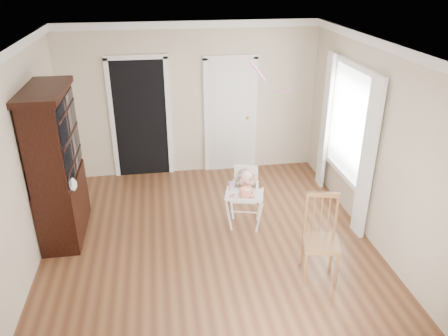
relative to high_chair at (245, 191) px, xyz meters
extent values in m
plane|color=#55311D|center=(-0.58, -0.46, -0.57)|extent=(5.00, 5.00, 0.00)
plane|color=white|center=(-0.58, -0.46, 2.13)|extent=(5.00, 5.00, 0.00)
plane|color=beige|center=(-0.58, 2.04, 0.78)|extent=(4.50, 0.00, 4.50)
plane|color=beige|center=(-2.83, -0.46, 0.78)|extent=(0.00, 5.00, 5.00)
plane|color=beige|center=(1.67, -0.46, 0.78)|extent=(0.00, 5.00, 5.00)
cube|color=black|center=(-1.48, 2.02, 0.48)|extent=(0.90, 0.03, 2.10)
cube|color=white|center=(-1.97, 2.02, 0.48)|extent=(0.08, 0.05, 2.18)
cube|color=white|center=(-0.99, 2.02, 0.48)|extent=(0.08, 0.05, 2.18)
cube|color=white|center=(-1.48, 2.02, 1.57)|extent=(1.06, 0.05, 0.08)
cube|color=white|center=(0.12, 2.01, 0.45)|extent=(0.80, 0.05, 2.05)
cube|color=white|center=(-0.32, 2.02, 0.45)|extent=(0.08, 0.05, 2.13)
cube|color=white|center=(0.56, 2.02, 0.45)|extent=(0.08, 0.05, 2.13)
sphere|color=gold|center=(0.44, 1.98, 0.43)|extent=(0.06, 0.06, 0.06)
cube|color=white|center=(1.65, 0.34, 0.83)|extent=(0.02, 1.20, 1.60)
cube|color=white|center=(1.63, 0.34, 1.67)|extent=(0.06, 1.36, 0.08)
cube|color=white|center=(1.57, -0.44, 0.58)|extent=(0.08, 0.28, 2.30)
cube|color=white|center=(1.57, 1.12, 0.58)|extent=(0.08, 0.28, 2.30)
cylinder|color=white|center=(-0.26, -0.13, -0.33)|extent=(0.13, 0.09, 0.54)
cylinder|color=white|center=(0.16, -0.24, -0.33)|extent=(0.09, 0.13, 0.54)
cylinder|color=white|center=(-0.16, 0.25, -0.33)|extent=(0.09, 0.13, 0.54)
cylinder|color=white|center=(0.26, 0.14, -0.33)|extent=(0.13, 0.09, 0.54)
cylinder|color=white|center=(-0.01, -0.04, -0.32)|extent=(0.40, 0.12, 0.02)
cube|color=silver|center=(0.00, 0.01, -0.08)|extent=(0.41, 0.40, 0.07)
cube|color=silver|center=(-0.16, 0.05, 0.03)|extent=(0.11, 0.30, 0.16)
cube|color=silver|center=(0.17, -0.04, 0.03)|extent=(0.11, 0.30, 0.16)
cube|color=silver|center=(0.04, 0.15, 0.14)|extent=(0.34, 0.14, 0.39)
cube|color=white|center=(-0.05, -0.20, 0.06)|extent=(0.58, 0.47, 0.03)
cube|color=white|center=(-0.10, -0.37, 0.08)|extent=(0.49, 0.15, 0.04)
ellipsoid|color=beige|center=(0.01, 0.03, 0.05)|extent=(0.22, 0.19, 0.23)
sphere|color=beige|center=(0.01, 0.03, 0.24)|extent=(0.20, 0.20, 0.16)
sphere|color=red|center=(-0.01, -0.02, 0.10)|extent=(0.12, 0.12, 0.12)
sphere|color=red|center=(-0.03, -0.04, 0.20)|extent=(0.06, 0.06, 0.06)
sphere|color=red|center=(0.12, -0.07, 0.23)|extent=(0.05, 0.05, 0.05)
cylinder|color=silver|center=(-0.04, -0.25, 0.08)|extent=(0.23, 0.23, 0.01)
cylinder|color=#E5284A|center=(-0.04, -0.25, 0.13)|extent=(0.18, 0.18, 0.10)
cylinder|color=#F2E08C|center=(-0.03, -0.27, 0.17)|extent=(0.08, 0.08, 0.02)
cylinder|color=pink|center=(-0.22, -0.05, 0.12)|extent=(0.06, 0.06, 0.10)
cylinder|color=#9863AE|center=(-0.22, -0.05, 0.19)|extent=(0.07, 0.07, 0.03)
cone|color=#9863AE|center=(-0.22, -0.05, 0.22)|extent=(0.02, 0.02, 0.04)
cube|color=black|center=(-2.57, 0.21, -0.13)|extent=(0.50, 1.19, 0.89)
cube|color=black|center=(-2.57, 0.21, 0.92)|extent=(0.46, 1.19, 1.19)
cube|color=black|center=(-2.33, -0.09, 0.92)|extent=(0.02, 0.52, 1.04)
cube|color=black|center=(-2.33, 0.51, 0.92)|extent=(0.02, 0.52, 1.04)
cube|color=black|center=(-2.57, 0.21, 1.53)|extent=(0.54, 1.27, 0.08)
ellipsoid|color=white|center=(-2.37, -0.14, 0.37)|extent=(0.20, 0.16, 0.22)
cube|color=brown|center=(0.69, -1.24, -0.11)|extent=(0.52, 0.52, 0.05)
cylinder|color=brown|center=(0.47, -1.38, -0.34)|extent=(0.04, 0.04, 0.46)
cylinder|color=brown|center=(0.83, -1.46, -0.34)|extent=(0.04, 0.04, 0.46)
cylinder|color=brown|center=(0.56, -1.02, -0.34)|extent=(0.04, 0.04, 0.46)
cylinder|color=brown|center=(0.92, -1.10, -0.34)|extent=(0.04, 0.04, 0.46)
cylinder|color=brown|center=(0.56, -1.01, 0.19)|extent=(0.04, 0.04, 0.60)
cylinder|color=brown|center=(0.92, -1.09, 0.19)|extent=(0.04, 0.04, 0.60)
cube|color=brown|center=(0.74, -1.05, 0.46)|extent=(0.39, 0.13, 0.06)
camera|label=1|loc=(-1.16, -5.42, 2.98)|focal=35.00mm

